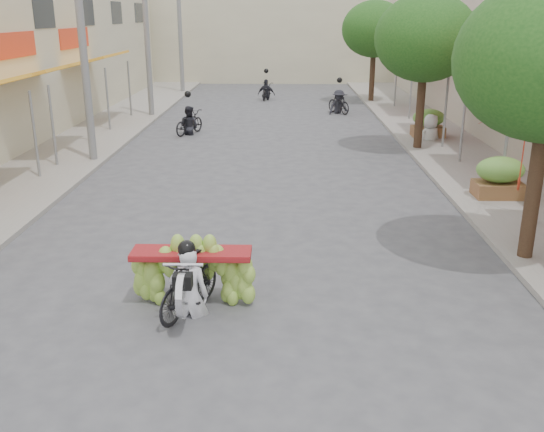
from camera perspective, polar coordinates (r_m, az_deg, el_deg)
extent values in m
plane|color=#4F4F53|center=(8.35, -4.19, -14.70)|extent=(120.00, 120.00, 0.00)
cube|color=gray|center=(23.70, -18.04, 6.66)|extent=(4.00, 60.00, 0.12)
cube|color=gray|center=(23.27, 16.86, 6.57)|extent=(4.00, 60.00, 0.12)
cylinder|color=slate|center=(18.46, -21.43, 6.98)|extent=(0.08, 0.08, 2.55)
cube|color=#FEAD2A|center=(21.52, -20.78, 12.52)|extent=(1.77, 4.00, 0.53)
cylinder|color=slate|center=(19.74, -19.93, 7.83)|extent=(0.08, 0.08, 2.55)
cylinder|color=slate|center=(23.09, -16.83, 9.56)|extent=(0.08, 0.08, 2.55)
cube|color=red|center=(21.80, -23.26, 14.55)|extent=(0.10, 3.50, 0.80)
cube|color=#FEAD2A|center=(27.17, -16.15, 14.00)|extent=(1.77, 4.00, 0.53)
cylinder|color=slate|center=(25.37, -15.22, 10.44)|extent=(0.08, 0.08, 2.55)
cylinder|color=slate|center=(28.82, -13.26, 11.49)|extent=(0.08, 0.08, 2.55)
cube|color=red|center=(27.40, -18.14, 15.64)|extent=(0.10, 3.50, 0.80)
cube|color=#1E2328|center=(24.56, -20.73, 17.48)|extent=(0.08, 2.00, 1.10)
cube|color=#1E2328|center=(29.29, -17.09, 17.83)|extent=(0.08, 2.00, 1.10)
cube|color=#1E2328|center=(34.09, -14.46, 18.04)|extent=(0.08, 2.00, 1.10)
cube|color=#1E2328|center=(38.95, -12.48, 18.17)|extent=(0.08, 2.00, 1.10)
cylinder|color=slate|center=(14.39, 23.94, 3.69)|extent=(0.08, 0.08, 2.55)
cube|color=red|center=(18.21, 22.15, 11.47)|extent=(1.77, 4.20, 0.53)
cylinder|color=slate|center=(16.38, 21.10, 5.69)|extent=(0.08, 0.08, 2.55)
cylinder|color=slate|center=(19.93, 17.54, 8.17)|extent=(0.08, 0.08, 2.55)
cube|color=red|center=(23.89, 17.13, 13.38)|extent=(1.77, 4.20, 0.53)
cylinder|color=slate|center=(22.02, 15.99, 9.23)|extent=(0.08, 0.08, 2.55)
cylinder|color=slate|center=(25.68, 13.90, 10.64)|extent=(0.08, 0.08, 2.55)
cube|color=red|center=(29.70, 14.02, 14.50)|extent=(1.77, 4.20, 0.53)
cylinder|color=slate|center=(27.81, 12.94, 11.28)|extent=(0.08, 0.08, 2.55)
cylinder|color=slate|center=(31.52, 11.57, 12.17)|extent=(0.08, 0.08, 2.55)
cube|color=beige|center=(44.97, 0.22, 17.17)|extent=(20.00, 6.00, 7.00)
cylinder|color=slate|center=(19.92, -17.48, 16.09)|extent=(0.24, 0.24, 8.00)
cylinder|color=slate|center=(28.62, -11.75, 17.03)|extent=(0.24, 0.24, 8.00)
cylinder|color=slate|center=(37.46, -8.68, 17.47)|extent=(0.24, 0.24, 8.00)
cylinder|color=#3A2719|center=(12.27, 23.51, 2.97)|extent=(0.28, 0.28, 3.20)
cylinder|color=#3A2719|center=(21.67, 13.80, 10.14)|extent=(0.28, 0.28, 3.20)
ellipsoid|color=#235318|center=(21.48, 14.26, 15.94)|extent=(3.40, 3.40, 2.90)
cylinder|color=#3A2719|center=(33.41, 9.42, 13.20)|extent=(0.28, 0.28, 3.20)
ellipsoid|color=#235318|center=(33.29, 9.63, 16.97)|extent=(3.40, 3.40, 2.90)
cube|color=brown|center=(16.46, 20.53, 2.56)|extent=(1.20, 0.80, 0.50)
ellipsoid|color=#609C3A|center=(16.33, 20.75, 4.51)|extent=(1.20, 0.88, 0.66)
cube|color=brown|center=(23.96, 14.46, 7.86)|extent=(1.20, 0.80, 0.50)
ellipsoid|color=#609C3A|center=(23.87, 14.57, 9.23)|extent=(1.20, 0.88, 0.66)
imported|color=black|center=(9.74, -7.80, -6.37)|extent=(1.13, 1.73, 0.99)
cylinder|color=silver|center=(9.11, -8.45, -7.37)|extent=(0.10, 0.66, 0.66)
cube|color=black|center=(9.12, -8.40, -6.08)|extent=(0.28, 0.22, 0.22)
cylinder|color=silver|center=(9.13, -8.37, -4.57)|extent=(0.60, 0.05, 0.05)
cube|color=maroon|center=(9.91, -7.60, -3.50)|extent=(1.94, 0.55, 0.10)
imported|color=silver|center=(9.44, -8.02, -2.86)|extent=(0.62, 0.46, 1.71)
sphere|color=black|center=(9.15, -8.28, 1.89)|extent=(0.28, 0.28, 0.28)
imported|color=#AD2C17|center=(14.83, 23.04, 9.26)|extent=(2.70, 2.70, 1.90)
imported|color=silver|center=(23.22, 14.81, 9.24)|extent=(1.08, 0.93, 1.88)
imported|color=black|center=(24.44, -7.83, 8.71)|extent=(1.28, 1.78, 0.94)
imported|color=#23232A|center=(24.34, -7.89, 10.23)|extent=(0.92, 0.77, 1.65)
sphere|color=black|center=(24.28, -7.94, 11.29)|extent=(0.26, 0.26, 0.26)
imported|color=black|center=(29.56, 6.30, 10.51)|extent=(1.27, 1.69, 0.99)
imported|color=#23232A|center=(29.48, 6.34, 11.72)|extent=(1.19, 1.01, 1.65)
sphere|color=black|center=(29.44, 6.37, 12.60)|extent=(0.26, 0.26, 0.26)
imported|color=black|center=(34.17, -0.55, 11.61)|extent=(0.88, 1.69, 0.90)
imported|color=#23232A|center=(34.09, -0.55, 12.74)|extent=(1.05, 0.71, 1.65)
sphere|color=black|center=(34.05, -0.55, 13.50)|extent=(0.26, 0.26, 0.26)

